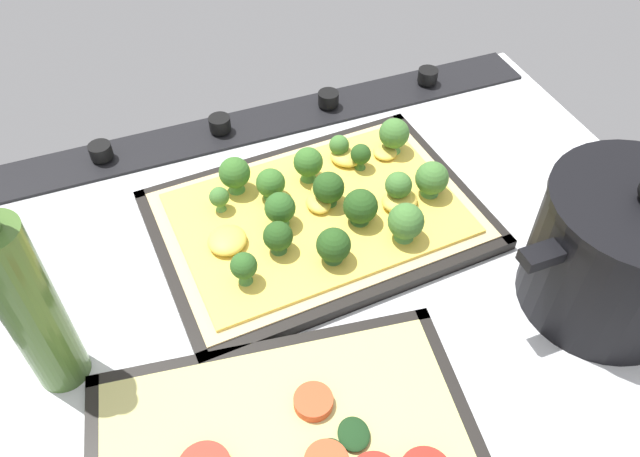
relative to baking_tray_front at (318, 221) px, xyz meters
The scene contains 8 objects.
ground_plane 8.47cm from the baking_tray_front, 101.35° to the left, with size 75.70×62.77×3.00cm, color silver.
stove_control_panel 19.85cm from the baking_tray_front, 94.70° to the right, with size 72.67×7.00×2.60cm.
baking_tray_front is the anchor object (origin of this frame).
broccoli_pizza 2.13cm from the baking_tray_front, behind, with size 34.76×24.87×5.89cm.
baking_tray_back 27.14cm from the baking_tray_front, 63.14° to the left, with size 35.21×25.96×1.30cm.
veggie_pizza_back 27.39cm from the baking_tray_front, 64.02° to the left, with size 32.50×23.25×1.90cm.
cooking_pot 31.06cm from the baking_tray_front, 138.68° to the left, with size 23.52×16.64×16.21cm.
oil_bottle 31.70cm from the baking_tray_front, 17.46° to the left, with size 4.72×4.72×24.18cm.
Camera 1 is at (19.41, 37.97, 51.85)cm, focal length 35.43 mm.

